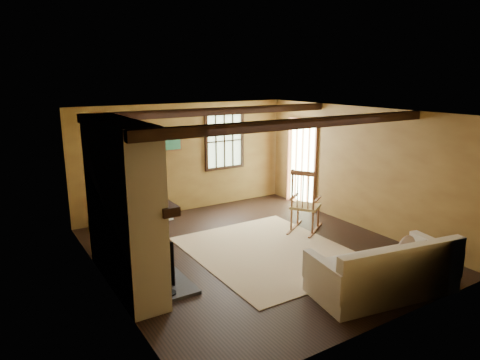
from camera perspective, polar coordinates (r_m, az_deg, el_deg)
ground at (r=7.59m, az=1.82°, el=-9.35°), size 5.50×5.50×0.00m
room_envelope at (r=7.44m, az=2.22°, el=3.35°), size 5.02×5.52×2.44m
fireplace at (r=6.31m, az=-15.20°, el=-4.02°), size 1.02×2.30×2.40m
rug at (r=7.54m, az=3.95°, el=-9.50°), size 2.50×3.00×0.01m
rocking_chair at (r=8.43m, az=8.64°, el=-3.30°), size 1.01×0.89×1.25m
sofa at (r=6.41m, az=18.81°, el=-11.75°), size 2.17×1.24×0.83m
firewood_pile at (r=8.96m, az=-17.46°, el=-5.50°), size 0.66×0.12×0.24m
laundry_basket at (r=9.21m, az=-10.80°, el=-4.36°), size 0.54×0.44×0.30m
basket_pillow at (r=9.14m, az=-10.87°, el=-2.85°), size 0.47×0.41×0.21m
armchair at (r=8.54m, az=-14.49°, el=-4.71°), size 0.99×0.98×0.67m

